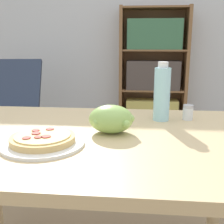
{
  "coord_description": "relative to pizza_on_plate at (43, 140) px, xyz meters",
  "views": [
    {
      "loc": [
        0.1,
        -0.95,
        1.05
      ],
      "look_at": [
        -0.0,
        0.07,
        0.8
      ],
      "focal_mm": 45.0,
      "sensor_mm": 36.0,
      "label": 1
    }
  ],
  "objects": [
    {
      "name": "pizza_on_plate",
      "position": [
        0.0,
        0.0,
        0.0
      ],
      "size": [
        0.27,
        0.27,
        0.04
      ],
      "color": "white",
      "rests_on": "dining_table"
    },
    {
      "name": "salt_shaker",
      "position": [
        0.51,
        0.34,
        0.02
      ],
      "size": [
        0.04,
        0.04,
        0.06
      ],
      "color": "white",
      "rests_on": "dining_table"
    },
    {
      "name": "drink_bottle",
      "position": [
        0.39,
        0.33,
        0.1
      ],
      "size": [
        0.07,
        0.07,
        0.24
      ],
      "color": "#A3DBEA",
      "rests_on": "dining_table"
    },
    {
      "name": "dining_table",
      "position": [
        0.12,
        0.11,
        -0.11
      ],
      "size": [
        1.25,
        0.8,
        0.74
      ],
      "color": "#D1B27F",
      "rests_on": "ground_plane"
    },
    {
      "name": "bookshelf",
      "position": [
        0.46,
        2.57,
        -0.07
      ],
      "size": [
        0.79,
        0.31,
        1.44
      ],
      "color": "brown",
      "rests_on": "ground_plane"
    },
    {
      "name": "grape_bunch",
      "position": [
        0.21,
        0.14,
        0.04
      ],
      "size": [
        0.16,
        0.12,
        0.1
      ],
      "color": "#93BC5B",
      "rests_on": "dining_table"
    },
    {
      "name": "wall_back",
      "position": [
        0.2,
        2.76,
        0.55
      ],
      "size": [
        8.0,
        0.05,
        2.6
      ],
      "color": "silver",
      "rests_on": "ground_plane"
    },
    {
      "name": "lounge_chair_near",
      "position": [
        -0.93,
        1.65,
        -0.46
      ],
      "size": [
        0.66,
        0.84,
        0.88
      ],
      "rotation": [
        0.0,
        0.0,
        0.16
      ],
      "color": "black",
      "rests_on": "ground_plane"
    }
  ]
}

